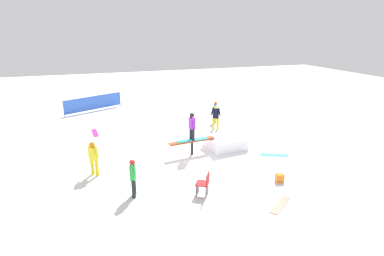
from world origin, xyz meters
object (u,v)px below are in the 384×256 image
Objects in this scene: main_rider_on_rail at (192,127)px; bystander_green at (133,176)px; folding_chair at (204,185)px; backpack_on_snow at (280,178)px; bystander_yellow at (93,157)px; bystander_black at (216,116)px; bystander_blue at (216,111)px; loose_snowboard_cyan at (274,155)px; rail_feature at (192,142)px; loose_snowboard_coral at (280,205)px; loose_snowboard_magenta at (95,133)px.

bystander_green is (3.14, 2.88, -0.59)m from main_rider_on_rail.
backpack_on_snow is (-3.16, 0.03, -0.24)m from folding_chair.
bystander_black is at bearing -103.21° from bystander_yellow.
folding_chair is 3.17m from backpack_on_snow.
bystander_black is 1.69× the size of folding_chair.
loose_snowboard_cyan is (-0.60, 5.81, -0.75)m from bystander_blue.
bystander_green is at bearing 35.70° from rail_feature.
rail_feature is at bearing -108.91° from loose_snowboard_coral.
backpack_on_snow is (-6.71, 8.35, 0.16)m from loose_snowboard_magenta.
main_rider_on_rail is at bearing -108.91° from loose_snowboard_coral.
main_rider_on_rail is 1.10× the size of bystander_blue.
bystander_yellow is at bearing 43.70° from bystander_green.
bystander_blue reaches higher than loose_snowboard_magenta.
bystander_green is (6.21, 7.37, 0.04)m from bystander_blue.
folding_chair is (0.77, 3.61, -0.20)m from rail_feature.
bystander_blue reaches higher than folding_chair.
bystander_yellow is 1.03× the size of loose_snowboard_magenta.
loose_snowboard_cyan is at bearing 141.05° from bystander_black.
loose_snowboard_magenta is (4.32, -4.71, -1.37)m from main_rider_on_rail.
loose_snowboard_coral is at bearing 99.55° from rail_feature.
loose_snowboard_magenta is at bearing 168.09° from loose_snowboard_cyan.
backpack_on_snow is at bearing -93.73° from loose_snowboard_cyan.
bystander_blue reaches higher than rail_feature.
main_rider_on_rail is at bearing -174.69° from loose_snowboard_cyan.
main_rider_on_rail is 4.02m from bystander_black.
main_rider_on_rail is at bearing 136.72° from backpack_on_snow.
bystander_black is 4.64m from loose_snowboard_cyan.
rail_feature is at bearing -158.81° from folding_chair.
bystander_green is 5.62m from backpack_on_snow.
loose_snowboard_magenta is (1.18, -7.59, -0.78)m from bystander_green.
folding_chair is (-3.55, 8.32, 0.40)m from loose_snowboard_magenta.
main_rider_on_rail is 1.15× the size of loose_snowboard_cyan.
bystander_green is (5.64, 5.98, -0.04)m from bystander_black.
loose_snowboard_coral is 3.79× the size of backpack_on_snow.
bystander_yellow reaches higher than folding_chair.
bystander_blue is 3.98× the size of backpack_on_snow.
bystander_black is 6.77m from backpack_on_snow.
folding_chair is (3.27, 6.71, -0.42)m from bystander_black.
bystander_blue is at bearing -172.16° from folding_chair.
backpack_on_snow is (0.11, 6.73, -0.66)m from bystander_black.
loose_snowboard_cyan is at bearing -136.30° from bystander_yellow.
bystander_yellow is 7.35m from loose_snowboard_coral.
backpack_on_snow is (-6.82, 2.89, -0.64)m from bystander_yellow.
bystander_black is at bearing -132.42° from loose_snowboard_coral.
main_rider_on_rail reaches higher than loose_snowboard_magenta.
main_rider_on_rail reaches higher than bystander_black.
bystander_black reaches higher than folding_chair.
bystander_black is 1.15× the size of loose_snowboard_coral.
bystander_green is 7.03m from loose_snowboard_cyan.
loose_snowboard_coral and loose_snowboard_magenta have the same top height.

